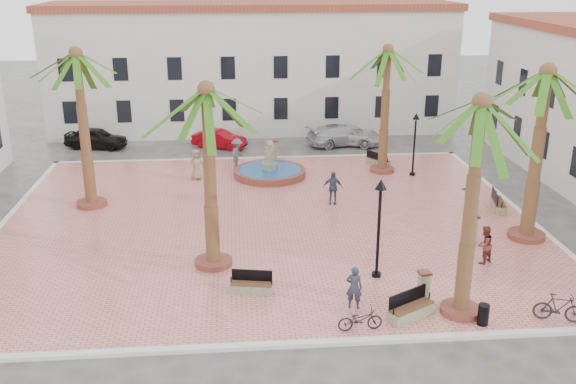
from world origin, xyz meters
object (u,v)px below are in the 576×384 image
object	(u,v)px
bollard_se	(424,286)
bench_s	(251,287)
palm_e	(545,92)
bench_ne	(378,161)
bollard_e	(472,229)
cyclist_a	(354,287)
palm_ne	(387,64)
bench_e	(498,204)
palm_s	(479,127)
car_black	(96,138)
cyclist_b	(484,245)
lamppost_s	(380,212)
pedestrian_fountain_b	(333,188)
car_white	(348,135)
bicycle_b	(559,308)
pedestrian_north	(237,154)
pedestrian_fountain_a	(196,165)
bollard_n	(273,150)
fountain	(270,171)
bench_se	(411,310)
pedestrian_east	(473,195)
palm_sw	(207,111)
litter_bin	(483,315)
palm_nw	(78,71)
car_red	(219,139)
lamppost_e	(415,133)
car_silver	(342,135)
bicycle_a	(360,319)

from	to	relation	value
bollard_se	bench_s	bearing A→B (deg)	169.18
palm_e	bench_ne	bearing A→B (deg)	110.39
bollard_e	cyclist_a	xyz separation A→B (m)	(-6.36, -5.28, 0.12)
palm_ne	cyclist_a	world-z (taller)	palm_ne
bench_e	bench_ne	bearing A→B (deg)	41.64
palm_s	car_black	bearing A→B (deg)	125.92
cyclist_b	car_black	bearing A→B (deg)	-76.20
lamppost_s	pedestrian_fountain_b	xyz separation A→B (m)	(-0.52, 8.52, -1.94)
car_white	bicycle_b	bearing A→B (deg)	-150.20
bollard_se	cyclist_a	distance (m)	2.69
pedestrian_fountain_b	pedestrian_north	xyz separation A→B (m)	(-4.96, 6.51, 0.08)
bench_e	car_black	world-z (taller)	car_black
palm_s	bench_e	distance (m)	13.25
bicycle_b	pedestrian_fountain_a	distance (m)	21.92
bollard_n	bollard_e	distance (m)	16.15
bollard_e	fountain	bearing A→B (deg)	128.73
bench_se	pedestrian_east	size ratio (longest dim) A/B	1.05
bench_se	bollard_e	distance (m)	7.60
lamppost_s	pedestrian_fountain_b	distance (m)	8.75
bollard_n	pedestrian_east	size ratio (longest dim) A/B	0.72
fountain	palm_sw	bearing A→B (deg)	-104.51
palm_s	car_black	size ratio (longest dim) A/B	1.89
litter_bin	palm_e	bearing A→B (deg)	56.25
fountain	palm_s	distance (m)	18.86
pedestrian_east	palm_nw	bearing A→B (deg)	-102.53
bench_e	car_red	size ratio (longest dim) A/B	0.50
lamppost_e	bollard_e	distance (m)	10.24
bicycle_b	car_silver	xyz separation A→B (m)	(-3.70, 24.60, 0.05)
palm_e	bicycle_a	size ratio (longest dim) A/B	5.13
bicycle_a	fountain	bearing A→B (deg)	2.89
lamppost_s	car_white	bearing A→B (deg)	83.21
lamppost_s	car_silver	world-z (taller)	lamppost_s
palm_e	lamppost_s	distance (m)	9.30
fountain	car_white	distance (m)	9.49
bollard_se	pedestrian_east	xyz separation A→B (m)	(5.09, 8.88, 0.27)
litter_bin	fountain	bearing A→B (deg)	110.38
bench_ne	bench_se	bearing A→B (deg)	136.34
palm_e	litter_bin	world-z (taller)	palm_e
lamppost_s	bollard_n	bearing A→B (deg)	100.51
fountain	litter_bin	world-z (taller)	fountain
bench_s	cyclist_b	size ratio (longest dim) A/B	1.04
bollard_e	bicycle_a	size ratio (longest dim) A/B	0.88
palm_sw	pedestrian_north	distance (m)	14.57
bollard_n	bench_ne	bearing A→B (deg)	-15.15
litter_bin	bicycle_a	xyz separation A→B (m)	(-4.38, 0.00, 0.03)
bench_ne	cyclist_a	world-z (taller)	cyclist_a
pedestrian_fountain_a	car_black	distance (m)	10.90
fountain	bicycle_b	xyz separation A→B (m)	(9.23, -17.47, 0.23)
palm_ne	palm_nw	bearing A→B (deg)	-164.65
palm_sw	bollard_se	distance (m)	10.61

